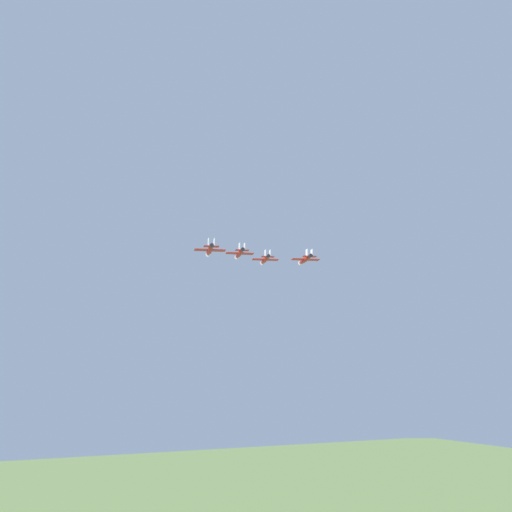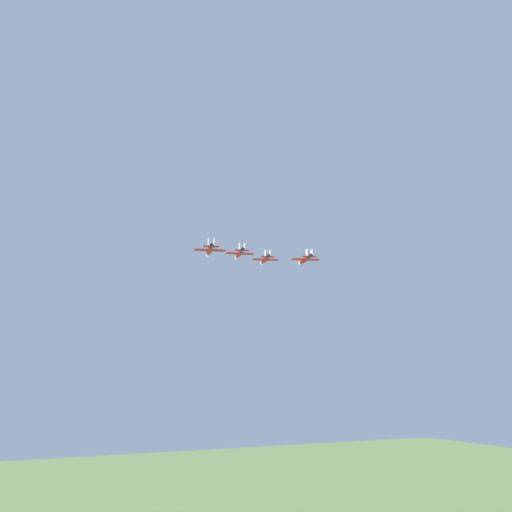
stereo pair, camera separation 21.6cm
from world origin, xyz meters
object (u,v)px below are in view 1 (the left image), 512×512
Objects in this scene: jet_right_wingman at (305,259)px; jet_left_outer at (210,250)px; jet_lead at (265,260)px; jet_left_wingman at (239,253)px.

jet_left_outer is at bearing 110.64° from jet_right_wingman.
jet_lead is 0.99× the size of jet_right_wingman.
jet_left_outer is (32.14, 21.17, -3.20)m from jet_lead.
jet_right_wingman is (-7.86, 17.56, -2.35)m from jet_lead.
jet_left_wingman is 24.96m from jet_right_wingman.
jet_left_outer is (16.07, 10.58, -2.27)m from jet_left_wingman.
jet_right_wingman is at bearing -67.78° from jet_left_outer.
jet_lead is at bearing -40.83° from jet_left_wingman.
jet_lead reaches higher than jet_left_wingman.
jet_left_wingman reaches higher than jet_left_outer.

